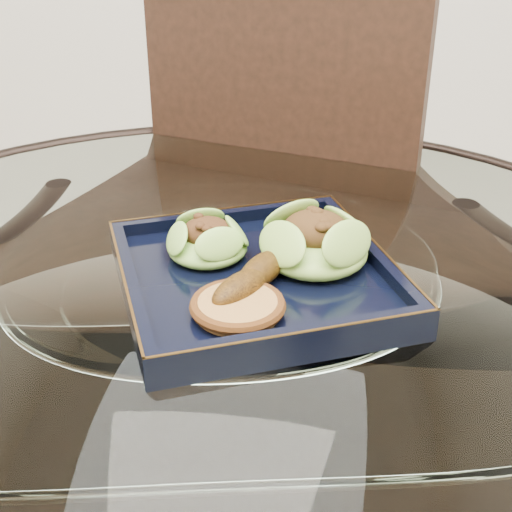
# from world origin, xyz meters

# --- Properties ---
(dining_table) EXTENTS (1.13, 1.13, 0.77)m
(dining_table) POSITION_xyz_m (-0.00, -0.00, 0.60)
(dining_table) COLOR white
(dining_table) RESTS_ON ground
(dining_chair) EXTENTS (0.57, 0.57, 1.07)m
(dining_chair) POSITION_xyz_m (-0.02, 0.33, 0.60)
(dining_chair) COLOR #321A10
(dining_chair) RESTS_ON ground
(navy_plate) EXTENTS (0.35, 0.35, 0.02)m
(navy_plate) POSITION_xyz_m (0.03, 0.02, 0.77)
(navy_plate) COLOR black
(navy_plate) RESTS_ON dining_table
(lettuce_wrap_left) EXTENTS (0.09, 0.09, 0.03)m
(lettuce_wrap_left) POSITION_xyz_m (-0.02, 0.05, 0.80)
(lettuce_wrap_left) COLOR #569A2C
(lettuce_wrap_left) RESTS_ON navy_plate
(lettuce_wrap_right) EXTENTS (0.14, 0.14, 0.04)m
(lettuce_wrap_right) POSITION_xyz_m (0.09, 0.05, 0.80)
(lettuce_wrap_right) COLOR olive
(lettuce_wrap_right) RESTS_ON navy_plate
(roasted_plantain) EXTENTS (0.09, 0.15, 0.03)m
(roasted_plantain) POSITION_xyz_m (0.04, 0.00, 0.80)
(roasted_plantain) COLOR #573309
(roasted_plantain) RESTS_ON navy_plate
(crumb_patty) EXTENTS (0.09, 0.09, 0.01)m
(crumb_patty) POSITION_xyz_m (0.03, -0.06, 0.79)
(crumb_patty) COLOR #B0803A
(crumb_patty) RESTS_ON navy_plate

